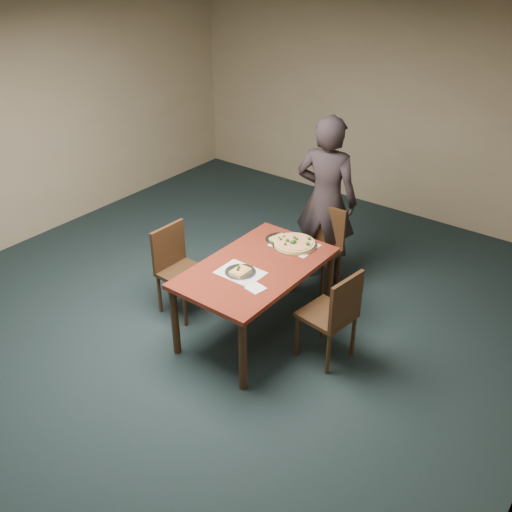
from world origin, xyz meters
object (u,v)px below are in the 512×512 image
Objects in this scene: chair_right at (334,312)px; pizza_pan at (295,243)px; diner at (326,200)px; slice_plate_near at (240,271)px; dining_table at (256,274)px; chair_left at (178,265)px; slice_plate_far at (280,239)px; chair_far at (321,244)px.

pizza_pan is (-0.72, 0.43, 0.26)m from chair_right.
diner is 1.48m from slice_plate_near.
chair_right is at bearing 6.97° from dining_table.
slice_plate_near is at bearing -63.52° from chair_right.
chair_left reaches higher than slice_plate_near.
chair_left is 1.18m from pizza_pan.
chair_right is 1.03m from slice_plate_far.
slice_plate_near reaches higher than dining_table.
chair_right is 0.88m from pizza_pan.
slice_plate_near is (0.01, -1.47, -0.16)m from diner.
dining_table is 1.09m from chair_far.
chair_far reaches higher than dining_table.
dining_table is at bearing -78.18° from slice_plate_far.
dining_table is 5.36× the size of slice_plate_near.
chair_right is at bearing -79.69° from chair_left.
chair_far and chair_right have the same top height.
diner is (-0.83, 1.19, 0.41)m from chair_right.
chair_left is (-0.86, -0.15, -0.14)m from dining_table.
slice_plate_near is (-0.82, -0.28, 0.25)m from chair_right.
chair_far is at bearing -135.38° from chair_right.
slice_plate_near is 0.72m from slice_plate_far.
chair_far reaches higher than slice_plate_far.
slice_plate_far is at bearing -107.24° from chair_far.
pizza_pan is at bearing -0.11° from slice_plate_far.
dining_table is at bearing -75.46° from chair_right.
slice_plate_far is (0.75, 0.68, 0.25)m from chair_left.
dining_table is 0.89m from chair_left.
pizza_pan is at bearing 82.93° from dining_table.
slice_plate_far is (-0.90, 0.43, 0.25)m from chair_right.
chair_far reaches higher than pizza_pan.
chair_far is 0.62m from slice_plate_far.
chair_right is at bearing -31.09° from pizza_pan.
chair_left is 3.25× the size of slice_plate_near.
chair_far is 0.49× the size of diner.
chair_far and chair_left have the same top height.
chair_far is 1.23m from chair_right.
diner is (-0.09, 0.21, 0.41)m from chair_far.
chair_left reaches higher than slice_plate_far.
diner reaches higher than slice_plate_near.
diner is 6.57× the size of slice_plate_far.
slice_plate_near is at bearing -98.05° from pizza_pan.
chair_right is (0.74, -0.98, 0.00)m from chair_far.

